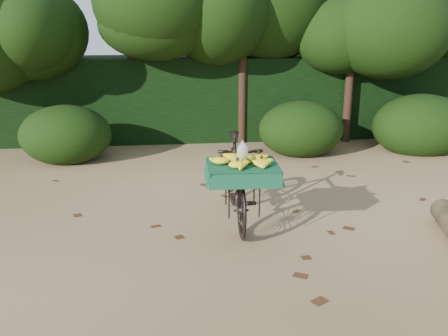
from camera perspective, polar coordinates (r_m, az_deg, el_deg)
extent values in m
plane|color=tan|center=(5.32, 5.75, -10.60)|extent=(80.00, 80.00, 0.00)
imported|color=black|center=(6.05, 1.54, -1.40)|extent=(0.59, 1.87, 1.11)
cube|color=black|center=(5.38, 2.23, 0.25)|extent=(0.42, 0.51, 0.03)
cube|color=#165339|center=(5.37, 2.23, 0.44)|extent=(0.83, 0.70, 0.01)
ellipsoid|color=olive|center=(5.37, 3.07, 1.06)|extent=(0.11, 0.09, 0.12)
ellipsoid|color=olive|center=(5.42, 2.16, 1.23)|extent=(0.11, 0.09, 0.12)
ellipsoid|color=olive|center=(5.35, 1.41, 1.02)|extent=(0.11, 0.09, 0.12)
ellipsoid|color=olive|center=(5.29, 2.32, 0.85)|extent=(0.11, 0.09, 0.12)
cylinder|color=#EAE5C6|center=(5.35, 2.23, 1.61)|extent=(0.13, 0.13, 0.17)
cube|color=black|center=(11.08, -1.08, 8.63)|extent=(26.00, 1.80, 1.80)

